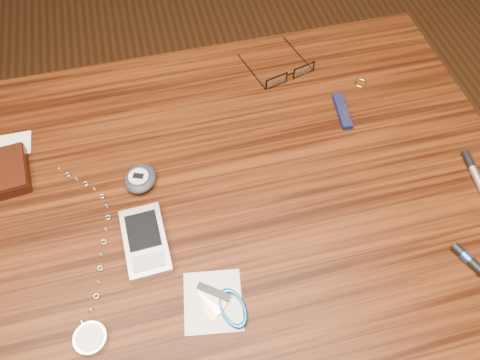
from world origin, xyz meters
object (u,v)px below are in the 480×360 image
(pda_phone, at_px, (145,241))
(pocket_knife, at_px, (342,111))
(silver_pen, at_px, (479,183))
(pocket_watch, at_px, (91,330))
(eyeglasses, at_px, (288,74))
(pedometer, at_px, (140,179))
(desk, at_px, (216,226))
(notepad_keys, at_px, (223,304))

(pda_phone, relative_size, pocket_knife, 1.44)
(pda_phone, distance_m, silver_pen, 0.54)
(pocket_watch, bearing_deg, eyeglasses, 44.70)
(pocket_watch, xyz_separation_m, pedometer, (0.10, 0.22, 0.00))
(desk, height_order, pocket_knife, pocket_knife)
(notepad_keys, height_order, silver_pen, silver_pen)
(pda_phone, bearing_deg, pocket_watch, -128.49)
(pda_phone, bearing_deg, desk, 26.60)
(pda_phone, xyz_separation_m, silver_pen, (0.54, -0.03, -0.00))
(pocket_watch, distance_m, pedometer, 0.24)
(pedometer, xyz_separation_m, silver_pen, (0.53, -0.14, -0.00))
(pocket_knife, bearing_deg, eyeglasses, 122.16)
(silver_pen, bearing_deg, pocket_watch, -172.13)
(desk, distance_m, pedometer, 0.17)
(pda_phone, bearing_deg, eyeglasses, 42.39)
(desk, relative_size, notepad_keys, 9.92)
(pedometer, xyz_separation_m, pocket_knife, (0.37, 0.06, -0.01))
(pocket_watch, distance_m, silver_pen, 0.63)
(pocket_knife, bearing_deg, pedometer, -170.60)
(pocket_watch, relative_size, pocket_knife, 3.88)
(eyeglasses, xyz_separation_m, pocket_knife, (0.07, -0.11, -0.01))
(pedometer, height_order, silver_pen, pedometer)
(pocket_watch, height_order, pocket_knife, pocket_watch)
(pedometer, distance_m, notepad_keys, 0.25)
(pedometer, bearing_deg, silver_pen, -14.50)
(pocket_watch, distance_m, pocket_knife, 0.55)
(pedometer, distance_m, silver_pen, 0.55)
(pocket_knife, bearing_deg, pocket_watch, -148.58)
(eyeglasses, height_order, notepad_keys, eyeglasses)
(eyeglasses, distance_m, pocket_knife, 0.13)
(pedometer, bearing_deg, pocket_watch, -113.18)
(pocket_watch, bearing_deg, pda_phone, 51.51)
(desk, relative_size, pedometer, 13.77)
(pedometer, height_order, pocket_knife, pedometer)
(pda_phone, height_order, silver_pen, pda_phone)
(desk, relative_size, pocket_watch, 3.17)
(eyeglasses, height_order, pocket_knife, eyeglasses)
(desk, xyz_separation_m, eyeglasses, (0.19, 0.22, 0.11))
(pocket_watch, relative_size, silver_pen, 2.13)
(eyeglasses, bearing_deg, pda_phone, -137.61)
(pda_phone, bearing_deg, notepad_keys, -52.77)
(pedometer, bearing_deg, pocket_knife, 9.40)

